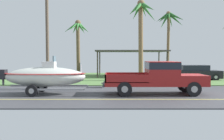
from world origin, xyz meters
name	(u,v)px	position (x,y,z in m)	size (l,w,h in m)	color
ground	(160,80)	(0.00, 8.38, -0.01)	(36.00, 22.00, 0.11)	#424247
pickup_truck_towing	(162,76)	(-1.42, 0.02, 1.04)	(5.93, 2.03, 1.88)	maroon
boat_on_trailer	(46,77)	(-8.10, 0.02, 1.01)	(5.87, 2.19, 2.20)	gray
parked_sedan_near	(197,73)	(3.46, 8.68, 0.67)	(4.32, 1.83, 1.38)	black
carport_awning	(132,52)	(-2.20, 12.80, 2.69)	(7.46, 5.09, 2.81)	#4C4238
palm_tree_near_left	(170,25)	(1.86, 12.61, 5.53)	(2.99, 2.98, 7.00)	brown
palm_tree_mid	(79,34)	(-8.19, 14.71, 4.78)	(3.23, 3.18, 6.38)	brown
palm_tree_far_left	(142,22)	(-1.66, 8.07, 5.21)	(2.62, 3.57, 7.19)	brown
utility_pole	(48,28)	(-9.17, 4.84, 4.36)	(0.24, 1.80, 8.42)	brown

